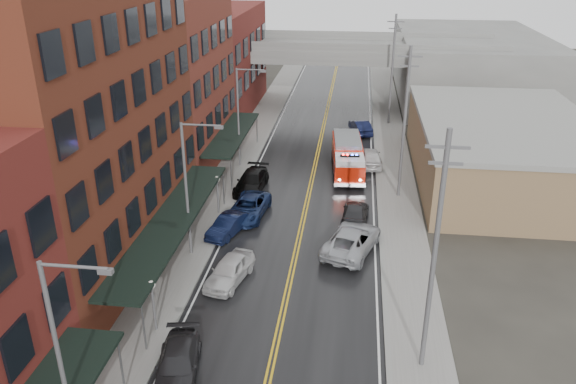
{
  "coord_description": "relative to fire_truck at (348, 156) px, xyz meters",
  "views": [
    {
      "loc": [
        3.43,
        -7.01,
        18.71
      ],
      "look_at": [
        -0.91,
        28.13,
        3.0
      ],
      "focal_mm": 35.0,
      "sensor_mm": 36.0,
      "label": 1
    }
  ],
  "objects": [
    {
      "name": "road",
      "position": [
        -2.96,
        -9.69,
        -1.56
      ],
      "size": [
        11.0,
        160.0,
        0.02
      ],
      "primitive_type": "cube",
      "color": "black",
      "rests_on": "ground"
    },
    {
      "name": "sidewalk_left",
      "position": [
        -10.26,
        -9.69,
        -1.5
      ],
      "size": [
        3.0,
        160.0,
        0.15
      ],
      "primitive_type": "cube",
      "color": "slate",
      "rests_on": "ground"
    },
    {
      "name": "sidewalk_right",
      "position": [
        4.34,
        -9.69,
        -1.5
      ],
      "size": [
        3.0,
        160.0,
        0.15
      ],
      "primitive_type": "cube",
      "color": "slate",
      "rests_on": "ground"
    },
    {
      "name": "curb_left",
      "position": [
        -8.61,
        -9.69,
        -1.5
      ],
      "size": [
        0.3,
        160.0,
        0.15
      ],
      "primitive_type": "cube",
      "color": "gray",
      "rests_on": "ground"
    },
    {
      "name": "curb_right",
      "position": [
        2.69,
        -9.69,
        -1.5
      ],
      "size": [
        0.3,
        160.0,
        0.15
      ],
      "primitive_type": "cube",
      "color": "gray",
      "rests_on": "ground"
    },
    {
      "name": "brick_building_b",
      "position": [
        -16.26,
        -16.69,
        7.43
      ],
      "size": [
        9.0,
        20.0,
        18.0
      ],
      "primitive_type": "cube",
      "color": "#552016",
      "rests_on": "ground"
    },
    {
      "name": "brick_building_c",
      "position": [
        -16.26,
        0.81,
        5.93
      ],
      "size": [
        9.0,
        15.0,
        15.0
      ],
      "primitive_type": "cube",
      "color": "brown",
      "rests_on": "ground"
    },
    {
      "name": "brick_building_far",
      "position": [
        -16.26,
        18.31,
        4.43
      ],
      "size": [
        9.0,
        20.0,
        12.0
      ],
      "primitive_type": "cube",
      "color": "maroon",
      "rests_on": "ground"
    },
    {
      "name": "tan_building",
      "position": [
        13.04,
        0.31,
        0.93
      ],
      "size": [
        14.0,
        22.0,
        5.0
      ],
      "primitive_type": "cube",
      "color": "olive",
      "rests_on": "ground"
    },
    {
      "name": "right_far_block",
      "position": [
        15.04,
        30.31,
        2.43
      ],
      "size": [
        18.0,
        30.0,
        8.0
      ],
      "primitive_type": "cube",
      "color": "slate",
      "rests_on": "ground"
    },
    {
      "name": "awning_1",
      "position": [
        -10.45,
        -16.69,
        1.41
      ],
      "size": [
        2.6,
        18.0,
        3.09
      ],
      "color": "black",
      "rests_on": "ground"
    },
    {
      "name": "awning_2",
      "position": [
        -10.45,
        0.81,
        1.41
      ],
      "size": [
        2.6,
        13.0,
        3.09
      ],
      "color": "black",
      "rests_on": "ground"
    },
    {
      "name": "globe_lamp_1",
      "position": [
        -9.36,
        -23.69,
        0.74
      ],
      "size": [
        0.44,
        0.44,
        3.12
      ],
      "color": "#59595B",
      "rests_on": "ground"
    },
    {
      "name": "globe_lamp_2",
      "position": [
        -9.36,
        -9.69,
        0.74
      ],
      "size": [
        0.44,
        0.44,
        3.12
      ],
      "color": "#59595B",
      "rests_on": "ground"
    },
    {
      "name": "street_lamp_0",
      "position": [
        -9.51,
        -31.69,
        3.61
      ],
      "size": [
        2.64,
        0.22,
        9.0
      ],
      "color": "#59595B",
      "rests_on": "ground"
    },
    {
      "name": "street_lamp_1",
      "position": [
        -9.51,
        -15.69,
        3.61
      ],
      "size": [
        2.64,
        0.22,
        9.0
      ],
      "color": "#59595B",
      "rests_on": "ground"
    },
    {
      "name": "street_lamp_2",
      "position": [
        -9.51,
        0.31,
        3.61
      ],
      "size": [
        2.64,
        0.22,
        9.0
      ],
      "color": "#59595B",
      "rests_on": "ground"
    },
    {
      "name": "utility_pole_0",
      "position": [
        4.24,
        -24.69,
        4.73
      ],
      "size": [
        1.8,
        0.24,
        12.0
      ],
      "color": "#59595B",
      "rests_on": "ground"
    },
    {
      "name": "utility_pole_1",
      "position": [
        4.24,
        -4.69,
        4.73
      ],
      "size": [
        1.8,
        0.24,
        12.0
      ],
      "color": "#59595B",
      "rests_on": "ground"
    },
    {
      "name": "utility_pole_2",
      "position": [
        4.24,
        15.31,
        4.73
      ],
      "size": [
        1.8,
        0.24,
        12.0
      ],
      "color": "#59595B",
      "rests_on": "ground"
    },
    {
      "name": "overpass",
      "position": [
        -2.96,
        22.31,
        4.41
      ],
      "size": [
        40.0,
        10.0,
        7.5
      ],
      "color": "slate",
      "rests_on": "ground"
    },
    {
      "name": "fire_truck",
      "position": [
        0.0,
        0.0,
        0.0
      ],
      "size": [
        3.7,
        8.14,
        2.91
      ],
      "rotation": [
        0.0,
        0.0,
        0.08
      ],
      "color": "#BB1A08",
      "rests_on": "ground"
    },
    {
      "name": "parked_car_left_3",
      "position": [
        -7.2,
        -26.77,
        -0.89
      ],
      "size": [
        2.67,
        4.98,
        1.37
      ],
      "primitive_type": "imported",
      "rotation": [
        0.0,
        0.0,
        0.16
      ],
      "color": "#252427",
      "rests_on": "ground"
    },
    {
      "name": "parked_car_left_4",
      "position": [
        -6.56,
        -18.49,
        -0.82
      ],
      "size": [
        2.77,
        4.75,
        1.52
      ],
      "primitive_type": "imported",
      "rotation": [
        0.0,
        0.0,
        -0.23
      ],
      "color": "silver",
      "rests_on": "ground"
    },
    {
      "name": "parked_car_left_5",
      "position": [
        -7.96,
        -12.6,
        -0.9
      ],
      "size": [
        2.65,
        4.36,
        1.36
      ],
      "primitive_type": "imported",
      "rotation": [
        0.0,
        0.0,
        -0.32
      ],
      "color": "black",
      "rests_on": "ground"
    },
    {
      "name": "parked_car_left_6",
      "position": [
        -7.06,
        -9.64,
        -0.84
      ],
      "size": [
        2.95,
        5.48,
        1.46
      ],
      "primitive_type": "imported",
      "rotation": [
        0.0,
        0.0,
        -0.1
      ],
      "color": "#132249",
      "rests_on": "ground"
    },
    {
      "name": "parked_car_left_7",
      "position": [
        -7.75,
        -4.8,
        -0.81
      ],
      "size": [
        2.51,
        5.43,
        1.54
      ],
      "primitive_type": "imported",
      "rotation": [
        0.0,
        0.0,
        -0.07
      ],
      "color": "black",
      "rests_on": "ground"
    },
    {
      "name": "parked_car_right_0",
      "position": [
        0.67,
        -13.89,
        -0.75
      ],
      "size": [
        4.4,
        6.48,
        1.65
      ],
      "primitive_type": "imported",
      "rotation": [
        0.0,
        0.0,
        2.83
      ],
      "color": "#A5A8AD",
      "rests_on": "ground"
    },
    {
      "name": "parked_car_right_1",
      "position": [
        0.84,
        -9.56,
        -0.91
      ],
      "size": [
        2.19,
        4.7,
        1.33
      ],
      "primitive_type": "imported",
      "rotation": [
        0.0,
        0.0,
        3.07
      ],
      "color": "black",
      "rests_on": "ground"
    },
    {
      "name": "parked_car_right_2",
      "position": [
        2.04,
        2.11,
        -0.75
      ],
      "size": [
        2.38,
        5.0,
        1.65
      ],
      "primitive_type": "imported",
      "rotation": [
        0.0,
        0.0,
        3.23
      ],
      "color": "silver",
      "rests_on": "ground"
    },
    {
      "name": "parked_car_right_3",
      "position": [
        1.1,
        11.5,
        -0.83
      ],
      "size": [
        2.73,
        4.76,
        1.48
      ],
      "primitive_type": "imported",
      "rotation": [
        0.0,
        0.0,
        3.42
      ],
      "color": "black",
      "rests_on": "ground"
    }
  ]
}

